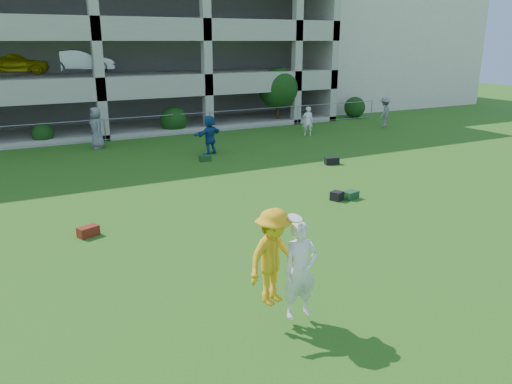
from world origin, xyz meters
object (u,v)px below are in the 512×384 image
bystander_f (385,112)px  crate_d (337,196)px  frisbee_contest (281,261)px  bystander_e (308,121)px  bystander_d (210,135)px  stucco_building (351,42)px  bystander_c (97,128)px  parking_garage (69,26)px

bystander_f → crate_d: (-11.45, -10.66, -0.75)m
frisbee_contest → bystander_e: bearing=55.2°
frisbee_contest → bystander_d: bearing=72.4°
stucco_building → crate_d: 29.80m
bystander_e → frisbee_contest: bearing=80.1°
stucco_building → bystander_e: bearing=-135.0°
stucco_building → bystander_d: bearing=-143.1°
bystander_c → bystander_d: bearing=40.8°
stucco_building → parking_garage: size_ratio=0.53×
bystander_c → crate_d: bystander_c is taller
crate_d → frisbee_contest: 8.06m
bystander_d → bystander_f: bearing=163.7°
stucco_building → bystander_c: size_ratio=7.91×
bystander_c → bystander_d: size_ratio=1.11×
bystander_e → parking_garage: bearing=-25.0°
bystander_d → parking_garage: 15.53m
frisbee_contest → stucco_building: bearing=50.3°
stucco_building → bystander_c: stucco_building is taller
crate_d → stucco_building: bearing=51.5°
bystander_e → crate_d: size_ratio=4.63×
bystander_d → bystander_f: 12.65m
stucco_building → bystander_e: 18.33m
bystander_d → crate_d: bystander_d is taller
stucco_building → bystander_d: stucco_building is taller
crate_d → parking_garage: size_ratio=0.01×
bystander_f → parking_garage: bearing=-66.3°
bystander_c → bystander_e: bystander_c is taller
bystander_c → bystander_f: size_ratio=1.12×
bystander_c → bystander_f: bystander_c is taller
parking_garage → bystander_d: bearing=-75.4°
parking_garage → frisbee_contest: bearing=-91.7°
crate_d → parking_garage: (-4.71, 22.72, 5.86)m
bystander_d → frisbee_contest: size_ratio=0.84×
stucco_building → parking_garage: (-23.01, -0.30, 1.01)m
crate_d → frisbee_contest: (-5.54, -5.73, 1.17)m
frisbee_contest → bystander_f: bearing=44.0°
bystander_c → frisbee_contest: frisbee_contest is taller
bystander_e → bystander_f: 5.79m
stucco_building → bystander_f: 14.71m
bystander_c → stucco_building: bearing=106.3°
bystander_f → stucco_building: bearing=-148.6°
bystander_c → bystander_f: 16.94m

